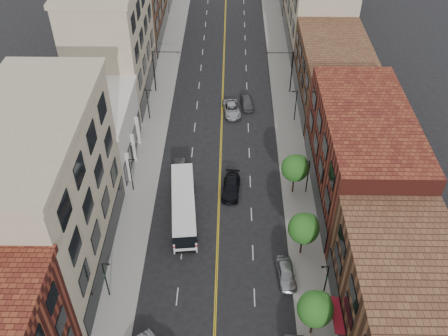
{
  "coord_description": "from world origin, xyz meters",
  "views": [
    {
      "loc": [
        1.34,
        -22.63,
        43.51
      ],
      "look_at": [
        0.62,
        22.75,
        5.0
      ],
      "focal_mm": 40.0,
      "sensor_mm": 36.0,
      "label": 1
    }
  ],
  "objects_px": {
    "car_lane_behind": "(179,167)",
    "car_lane_c": "(247,102)",
    "city_bus": "(184,205)",
    "car_lane_a": "(231,187)",
    "car_parked_far": "(286,273)",
    "car_lane_b": "(232,109)"
  },
  "relations": [
    {
      "from": "car_lane_a",
      "to": "car_lane_c",
      "type": "xyz_separation_m",
      "value": [
        2.37,
        19.81,
        -0.0
      ]
    },
    {
      "from": "car_lane_c",
      "to": "car_lane_a",
      "type": "bearing_deg",
      "value": -103.78
    },
    {
      "from": "car_lane_behind",
      "to": "car_lane_b",
      "type": "xyz_separation_m",
      "value": [
        6.91,
        13.85,
        0.08
      ]
    },
    {
      "from": "car_lane_b",
      "to": "car_lane_c",
      "type": "xyz_separation_m",
      "value": [
        2.37,
        1.95,
        0.04
      ]
    },
    {
      "from": "car_lane_a",
      "to": "car_lane_b",
      "type": "bearing_deg",
      "value": 94.46
    },
    {
      "from": "car_lane_a",
      "to": "car_lane_behind",
      "type": "bearing_deg",
      "value": 154.39
    },
    {
      "from": "city_bus",
      "to": "car_lane_behind",
      "type": "relative_size",
      "value": 3.19
    },
    {
      "from": "car_parked_far",
      "to": "car_lane_c",
      "type": "height_order",
      "value": "car_parked_far"
    },
    {
      "from": "city_bus",
      "to": "car_lane_c",
      "type": "relative_size",
      "value": 2.76
    },
    {
      "from": "car_parked_far",
      "to": "car_lane_b",
      "type": "height_order",
      "value": "car_parked_far"
    },
    {
      "from": "car_lane_a",
      "to": "car_lane_c",
      "type": "bearing_deg",
      "value": 87.63
    },
    {
      "from": "city_bus",
      "to": "car_lane_behind",
      "type": "height_order",
      "value": "city_bus"
    },
    {
      "from": "city_bus",
      "to": "car_parked_far",
      "type": "distance_m",
      "value": 14.73
    },
    {
      "from": "car_parked_far",
      "to": "car_lane_c",
      "type": "relative_size",
      "value": 1.01
    },
    {
      "from": "car_lane_c",
      "to": "city_bus",
      "type": "bearing_deg",
      "value": -115.3
    },
    {
      "from": "city_bus",
      "to": "car_lane_a",
      "type": "distance_m",
      "value": 7.23
    },
    {
      "from": "car_lane_behind",
      "to": "car_lane_b",
      "type": "height_order",
      "value": "car_lane_b"
    },
    {
      "from": "car_parked_far",
      "to": "car_lane_a",
      "type": "xyz_separation_m",
      "value": [
        -5.9,
        13.46,
        -0.01
      ]
    },
    {
      "from": "car_lane_behind",
      "to": "car_lane_c",
      "type": "xyz_separation_m",
      "value": [
        9.28,
        15.81,
        0.12
      ]
    },
    {
      "from": "car_lane_behind",
      "to": "car_lane_c",
      "type": "height_order",
      "value": "car_lane_c"
    },
    {
      "from": "city_bus",
      "to": "car_parked_far",
      "type": "relative_size",
      "value": 2.74
    },
    {
      "from": "car_parked_far",
      "to": "car_lane_behind",
      "type": "distance_m",
      "value": 21.66
    }
  ]
}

